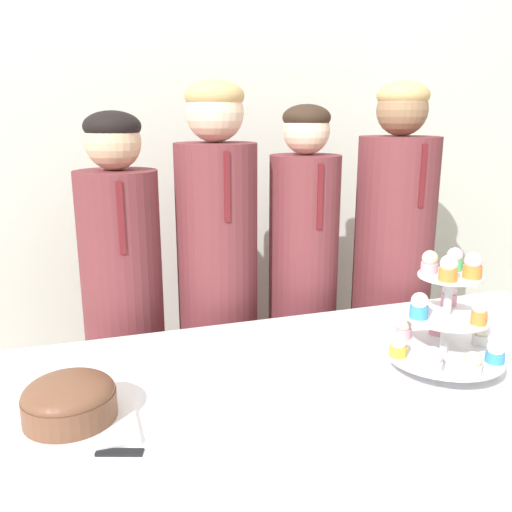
% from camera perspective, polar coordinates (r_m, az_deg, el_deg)
% --- Properties ---
extents(wall_back, '(9.00, 0.06, 2.70)m').
position_cam_1_polar(wall_back, '(2.37, -3.42, 13.02)').
color(wall_back, silver).
rests_on(wall_back, ground_plane).
extents(table, '(1.76, 0.75, 0.78)m').
position_cam_1_polar(table, '(1.67, 7.85, -23.42)').
color(table, white).
rests_on(table, ground_plane).
extents(round_cake, '(0.27, 0.27, 0.10)m').
position_cam_1_polar(round_cake, '(1.25, -19.03, -14.28)').
color(round_cake, white).
rests_on(round_cake, table).
extents(cake_knife, '(0.30, 0.12, 0.01)m').
position_cam_1_polar(cake_knife, '(1.14, -11.30, -19.69)').
color(cake_knife, silver).
rests_on(cake_knife, table).
extents(cupcake_stand, '(0.30, 0.30, 0.32)m').
position_cam_1_polar(cupcake_stand, '(1.44, 19.38, -6.39)').
color(cupcake_stand, silver).
rests_on(cupcake_stand, table).
extents(student_0, '(0.26, 0.27, 1.43)m').
position_cam_1_polar(student_0, '(1.92, -13.55, -8.14)').
color(student_0, brown).
rests_on(student_0, ground_plane).
extents(student_1, '(0.28, 0.28, 1.53)m').
position_cam_1_polar(student_1, '(1.94, -3.98, -5.78)').
color(student_1, brown).
rests_on(student_1, ground_plane).
extents(student_2, '(0.25, 0.26, 1.45)m').
position_cam_1_polar(student_2, '(2.06, 4.88, -5.86)').
color(student_2, brown).
rests_on(student_2, ground_plane).
extents(student_3, '(0.30, 0.31, 1.53)m').
position_cam_1_polar(student_3, '(2.21, 13.94, -3.87)').
color(student_3, brown).
rests_on(student_3, ground_plane).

